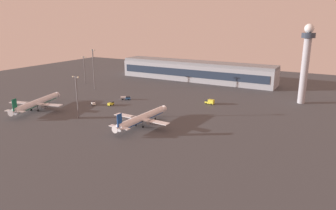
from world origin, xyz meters
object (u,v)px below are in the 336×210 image
control_tower (306,59)px  cargo_loader (111,104)px  airplane_far_stand (36,103)px  catering_truck (210,102)px  apron_light_west (94,67)px  apron_light_central (77,94)px  airplane_mid_apron (142,118)px  maintenance_van (93,103)px  fuel_truck (126,98)px  apron_light_east (84,68)px

control_tower → cargo_loader: bearing=-147.9°
airplane_far_stand → cargo_loader: bearing=27.9°
catering_truck → apron_light_west: bearing=96.6°
control_tower → apron_light_central: (-99.85, -91.35, -14.55)m
airplane_mid_apron → maintenance_van: bearing=162.3°
apron_light_central → maintenance_van: bearing=115.2°
control_tower → catering_truck: 63.47m
fuel_truck → apron_light_west: (-40.58, 15.17, 15.43)m
catering_truck → maintenance_van: bearing=126.9°
apron_light_west → apron_light_east: size_ratio=1.34×
apron_light_west → apron_light_east: 25.39m
airplane_far_stand → apron_light_east: size_ratio=1.89×
catering_truck → maintenance_van: size_ratio=1.31×
control_tower → fuel_truck: size_ratio=7.51×
control_tower → apron_light_east: (-163.64, -19.40, -14.85)m
catering_truck → apron_light_east: 115.67m
cargo_loader → fuel_truck: fuel_truck is taller
apron_light_central → apron_light_east: 96.16m
fuel_truck → apron_light_east: 69.14m
airplane_far_stand → airplane_mid_apron: (68.93, 6.83, -0.20)m
apron_light_central → apron_light_east: apron_light_central is taller
fuel_truck → apron_light_east: (-62.22, 27.88, 11.51)m
maintenance_van → apron_light_central: (10.96, -23.33, 12.00)m
airplane_far_stand → cargo_loader: airplane_far_stand is taller
control_tower → airplane_far_stand: bearing=-144.9°
airplane_mid_apron → catering_truck: (13.79, 55.17, -2.35)m
airplane_far_stand → maintenance_van: (20.98, 24.61, -2.95)m
apron_light_east → cargo_loader: bearing=-35.0°
airplane_far_stand → catering_truck: size_ratio=7.16×
control_tower → catering_truck: size_ratio=8.31×
airplane_far_stand → apron_light_west: size_ratio=1.41×
apron_light_west → fuel_truck: bearing=-20.5°
cargo_loader → control_tower: bearing=32.7°
airplane_mid_apron → apron_light_east: apron_light_east is taller
maintenance_van → apron_light_east: 72.74m
apron_light_central → apron_light_east: (-63.79, 71.95, -0.30)m
airplane_mid_apron → apron_light_central: 38.53m
apron_light_central → cargo_loader: bearing=91.9°
airplane_mid_apron → apron_light_central: size_ratio=1.78×
airplane_far_stand → maintenance_van: bearing=34.0°
control_tower → apron_light_east: 165.45m
fuel_truck → catering_truck: bearing=76.6°
airplane_mid_apron → apron_light_central: bearing=-168.8°
maintenance_van → apron_light_central: apron_light_central is taller
apron_light_central → airplane_mid_apron: bearing=8.5°
cargo_loader → apron_light_east: 77.57m
airplane_far_stand → fuel_truck: 54.64m
airplane_far_stand → apron_light_east: 80.33m
airplane_far_stand → fuel_truck: bearing=40.7°
control_tower → airplane_far_stand: size_ratio=1.16×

